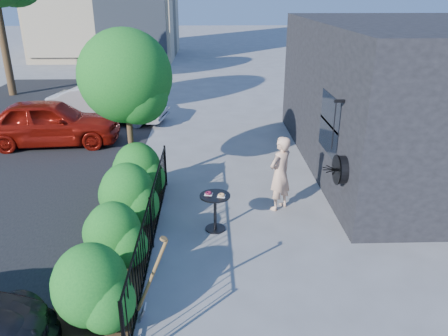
{
  "coord_description": "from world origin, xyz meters",
  "views": [
    {
      "loc": [
        -0.32,
        -7.51,
        4.74
      ],
      "look_at": [
        -0.04,
        1.19,
        1.2
      ],
      "focal_mm": 35.0,
      "sensor_mm": 36.0,
      "label": 1
    }
  ],
  "objects_px": {
    "cafe_table": "(215,206)",
    "woman": "(280,174)",
    "shovel": "(150,284)",
    "car_red": "(50,122)",
    "car_silver": "(109,104)",
    "patio_tree": "(128,82)"
  },
  "relations": [
    {
      "from": "cafe_table",
      "to": "woman",
      "type": "xyz_separation_m",
      "value": [
        1.49,
        0.94,
        0.32
      ]
    },
    {
      "from": "shovel",
      "to": "car_red",
      "type": "xyz_separation_m",
      "value": [
        -4.32,
        8.49,
        0.1
      ]
    },
    {
      "from": "woman",
      "to": "car_silver",
      "type": "distance_m",
      "value": 9.27
    },
    {
      "from": "cafe_table",
      "to": "shovel",
      "type": "height_order",
      "value": "shovel"
    },
    {
      "from": "patio_tree",
      "to": "shovel",
      "type": "bearing_deg",
      "value": -78.51
    },
    {
      "from": "patio_tree",
      "to": "woman",
      "type": "relative_size",
      "value": 2.23
    },
    {
      "from": "woman",
      "to": "shovel",
      "type": "relative_size",
      "value": 1.18
    },
    {
      "from": "shovel",
      "to": "car_silver",
      "type": "distance_m",
      "value": 11.52
    },
    {
      "from": "car_silver",
      "to": "patio_tree",
      "type": "bearing_deg",
      "value": -152.94
    },
    {
      "from": "patio_tree",
      "to": "cafe_table",
      "type": "height_order",
      "value": "patio_tree"
    },
    {
      "from": "shovel",
      "to": "car_silver",
      "type": "bearing_deg",
      "value": 104.92
    },
    {
      "from": "shovel",
      "to": "car_silver",
      "type": "height_order",
      "value": "shovel"
    },
    {
      "from": "shovel",
      "to": "car_red",
      "type": "relative_size",
      "value": 0.34
    },
    {
      "from": "woman",
      "to": "shovel",
      "type": "height_order",
      "value": "woman"
    },
    {
      "from": "woman",
      "to": "car_silver",
      "type": "xyz_separation_m",
      "value": [
        -5.47,
        7.48,
        -0.16
      ]
    },
    {
      "from": "patio_tree",
      "to": "car_silver",
      "type": "relative_size",
      "value": 0.9
    },
    {
      "from": "patio_tree",
      "to": "car_red",
      "type": "distance_m",
      "value": 5.36
    },
    {
      "from": "car_red",
      "to": "car_silver",
      "type": "distance_m",
      "value": 2.96
    },
    {
      "from": "patio_tree",
      "to": "woman",
      "type": "bearing_deg",
      "value": -18.37
    },
    {
      "from": "patio_tree",
      "to": "car_silver",
      "type": "distance_m",
      "value": 6.93
    },
    {
      "from": "cafe_table",
      "to": "car_silver",
      "type": "relative_size",
      "value": 0.2
    },
    {
      "from": "car_red",
      "to": "car_silver",
      "type": "relative_size",
      "value": 1.01
    }
  ]
}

